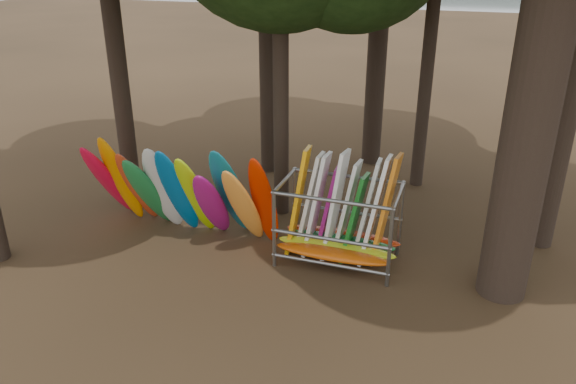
% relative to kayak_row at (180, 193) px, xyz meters
% --- Properties ---
extents(ground, '(120.00, 120.00, 0.00)m').
position_rel_kayak_row_xyz_m(ground, '(3.07, -0.87, -1.25)').
color(ground, '#47331E').
rests_on(ground, ground).
extents(lake, '(160.00, 160.00, 0.00)m').
position_rel_kayak_row_xyz_m(lake, '(3.07, 59.13, -1.25)').
color(lake, gray).
rests_on(lake, ground).
extents(kayak_row, '(5.19, 2.16, 2.93)m').
position_rel_kayak_row_xyz_m(kayak_row, '(0.00, 0.00, 0.00)').
color(kayak_row, red).
rests_on(kayak_row, ground).
extents(storage_rack, '(2.88, 1.51, 2.75)m').
position_rel_kayak_row_xyz_m(storage_rack, '(4.10, 0.20, -0.31)').
color(storage_rack, slate).
rests_on(storage_rack, ground).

